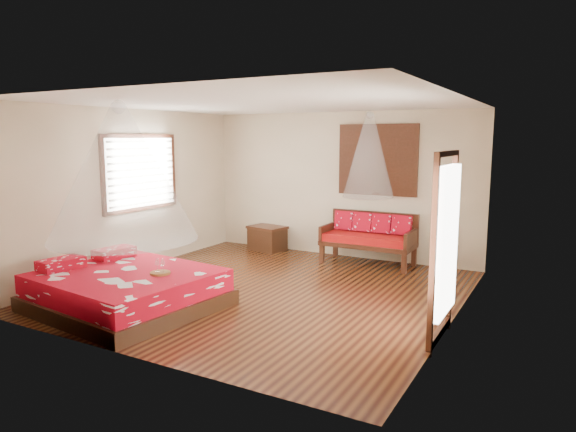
# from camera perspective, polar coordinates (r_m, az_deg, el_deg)

# --- Properties ---
(room) EXTENTS (5.54, 5.54, 2.84)m
(room) POSITION_cam_1_polar(r_m,az_deg,el_deg) (7.62, -2.42, 1.86)
(room) COLOR black
(room) RESTS_ON ground
(bed) EXTENTS (2.47, 2.28, 0.65)m
(bed) POSITION_cam_1_polar(r_m,az_deg,el_deg) (7.42, -17.54, -7.77)
(bed) COLOR black
(bed) RESTS_ON floor
(daybed) EXTENTS (1.67, 0.74, 0.94)m
(daybed) POSITION_cam_1_polar(r_m,az_deg,el_deg) (9.56, 9.03, -2.20)
(daybed) COLOR black
(daybed) RESTS_ON floor
(storage_chest) EXTENTS (0.82, 0.66, 0.50)m
(storage_chest) POSITION_cam_1_polar(r_m,az_deg,el_deg) (10.63, -2.31, -2.46)
(storage_chest) COLOR black
(storage_chest) RESTS_ON floor
(shutter_panel) EXTENTS (1.52, 0.06, 1.32)m
(shutter_panel) POSITION_cam_1_polar(r_m,az_deg,el_deg) (9.72, 9.92, 6.16)
(shutter_panel) COLOR black
(shutter_panel) RESTS_ON wall_back
(window_left) EXTENTS (0.10, 1.74, 1.34)m
(window_left) POSITION_cam_1_polar(r_m,az_deg,el_deg) (9.43, -16.03, 4.67)
(window_left) COLOR black
(window_left) RESTS_ON wall_left
(glazed_door) EXTENTS (0.08, 1.02, 2.16)m
(glazed_door) POSITION_cam_1_polar(r_m,az_deg,el_deg) (6.11, 16.81, -3.33)
(glazed_door) COLOR black
(glazed_door) RESTS_ON floor
(wine_tray) EXTENTS (0.27, 0.27, 0.22)m
(wine_tray) POSITION_cam_1_polar(r_m,az_deg,el_deg) (7.09, -14.03, -5.83)
(wine_tray) COLOR brown
(wine_tray) RESTS_ON bed
(mosquito_net_main) EXTENTS (1.96, 1.96, 1.80)m
(mosquito_net_main) POSITION_cam_1_polar(r_m,az_deg,el_deg) (7.13, -18.01, 4.62)
(mosquito_net_main) COLOR silver
(mosquito_net_main) RESTS_ON ceiling
(mosquito_net_daybed) EXTENTS (0.91, 0.91, 1.50)m
(mosquito_net_daybed) POSITION_cam_1_polar(r_m,az_deg,el_deg) (9.28, 8.98, 6.69)
(mosquito_net_daybed) COLOR silver
(mosquito_net_daybed) RESTS_ON ceiling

